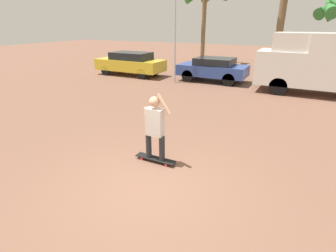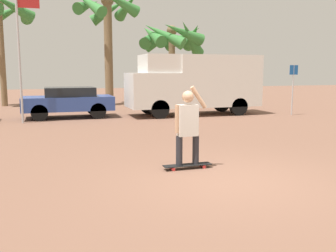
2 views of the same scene
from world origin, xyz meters
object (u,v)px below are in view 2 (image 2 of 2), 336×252
(camper_van, at_px, (195,82))
(palm_tree_center_background, at_px, (107,14))
(skateboard, at_px, (187,165))
(palm_tree_near_van, at_px, (173,38))
(flagpole, at_px, (21,44))
(person_skateboarder, at_px, (188,123))
(parked_car_blue, at_px, (68,101))
(street_sign, at_px, (293,83))

(camper_van, height_order, palm_tree_center_background, palm_tree_center_background)
(skateboard, bearing_deg, camper_van, 66.95)
(skateboard, bearing_deg, palm_tree_near_van, 72.49)
(palm_tree_center_background, bearing_deg, flagpole, -122.77)
(palm_tree_near_van, bearing_deg, person_skateboarder, -107.51)
(skateboard, height_order, person_skateboarder, person_skateboarder)
(person_skateboarder, bearing_deg, camper_van, 66.95)
(camper_van, relative_size, palm_tree_center_background, 0.91)
(skateboard, xyz_separation_m, person_skateboarder, (-0.00, -0.00, 0.92))
(parked_car_blue, distance_m, street_sign, 10.42)
(skateboard, bearing_deg, flagpole, 112.93)
(camper_van, bearing_deg, palm_tree_near_van, 81.48)
(flagpole, xyz_separation_m, street_sign, (11.92, -1.02, -1.62))
(parked_car_blue, bearing_deg, skateboard, -79.28)
(person_skateboarder, height_order, street_sign, street_sign)
(palm_tree_center_background, bearing_deg, camper_van, -64.20)
(flagpole, bearing_deg, person_skateboarder, -67.08)
(camper_van, bearing_deg, palm_tree_center_background, 115.80)
(camper_van, relative_size, palm_tree_near_van, 1.20)
(skateboard, distance_m, street_sign, 11.36)
(palm_tree_center_background, height_order, street_sign, palm_tree_center_background)
(palm_tree_near_van, height_order, palm_tree_center_background, palm_tree_center_background)
(skateboard, distance_m, camper_van, 10.21)
(person_skateboarder, xyz_separation_m, palm_tree_near_van, (4.88, 15.47, 3.16))
(palm_tree_center_background, xyz_separation_m, street_sign, (7.40, -8.05, -3.97))
(skateboard, xyz_separation_m, palm_tree_center_background, (0.85, 15.74, 5.41))
(flagpole, height_order, street_sign, flagpole)
(palm_tree_center_background, relative_size, flagpole, 1.27)
(palm_tree_center_background, bearing_deg, skateboard, -93.08)
(camper_van, relative_size, flagpole, 1.16)
(skateboard, height_order, street_sign, street_sign)
(skateboard, height_order, palm_tree_near_van, palm_tree_near_van)
(palm_tree_near_van, height_order, flagpole, flagpole)
(camper_van, bearing_deg, street_sign, -20.62)
(palm_tree_center_background, bearing_deg, palm_tree_near_van, -3.77)
(palm_tree_center_background, bearing_deg, parked_car_blue, -115.41)
(parked_car_blue, relative_size, palm_tree_near_van, 0.75)
(palm_tree_near_van, bearing_deg, skateboard, -107.51)
(parked_car_blue, distance_m, flagpole, 3.25)
(person_skateboarder, height_order, palm_tree_near_van, palm_tree_near_van)
(person_skateboarder, relative_size, flagpole, 0.31)
(street_sign, bearing_deg, skateboard, -136.99)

